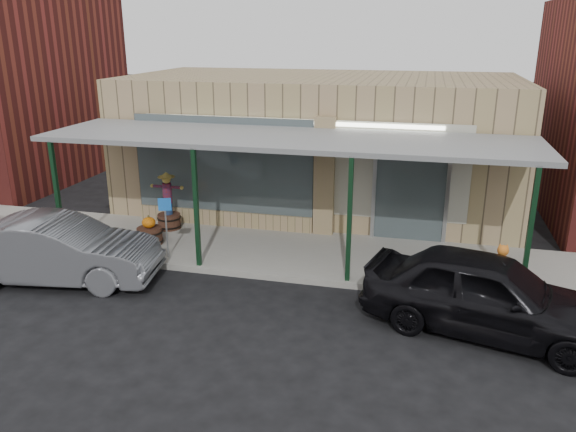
% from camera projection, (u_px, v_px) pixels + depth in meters
% --- Properties ---
extents(ground, '(120.00, 120.00, 0.00)m').
position_uv_depth(ground, '(242.00, 322.00, 11.22)').
color(ground, black).
rests_on(ground, ground).
extents(sidewalk, '(40.00, 3.20, 0.15)m').
position_uv_depth(sidewalk, '(286.00, 253.00, 14.51)').
color(sidewalk, gray).
rests_on(sidewalk, ground).
extents(storefront, '(12.00, 6.25, 4.20)m').
position_uv_depth(storefront, '(320.00, 143.00, 18.08)').
color(storefront, '#967D5C').
rests_on(storefront, ground).
extents(awning, '(12.00, 3.00, 3.04)m').
position_uv_depth(awning, '(285.00, 141.00, 13.55)').
color(awning, slate).
rests_on(awning, ground).
extents(block_buildings_near, '(61.00, 8.00, 8.00)m').
position_uv_depth(block_buildings_near, '(388.00, 88.00, 18.05)').
color(block_buildings_near, maroon).
rests_on(block_buildings_near, ground).
extents(barrel_scarecrow, '(1.00, 0.74, 1.66)m').
position_uv_depth(barrel_scarecrow, '(168.00, 210.00, 15.90)').
color(barrel_scarecrow, '#4B2A1E').
rests_on(barrel_scarecrow, sidewalk).
extents(barrel_pumpkin, '(0.86, 0.86, 0.79)m').
position_uv_depth(barrel_pumpkin, '(150.00, 234.00, 14.84)').
color(barrel_pumpkin, '#4B2A1E').
rests_on(barrel_pumpkin, sidewalk).
extents(handicap_sign, '(0.31, 0.12, 1.53)m').
position_uv_depth(handicap_sign, '(166.00, 219.00, 13.75)').
color(handicap_sign, gray).
rests_on(handicap_sign, sidewalk).
extents(parked_sedan, '(4.98, 2.95, 1.59)m').
position_uv_depth(parked_sedan, '(487.00, 294.00, 10.63)').
color(parked_sedan, black).
rests_on(parked_sedan, ground).
extents(car_grey, '(4.79, 2.29, 1.52)m').
position_uv_depth(car_grey, '(57.00, 250.00, 12.85)').
color(car_grey, slate).
rests_on(car_grey, ground).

